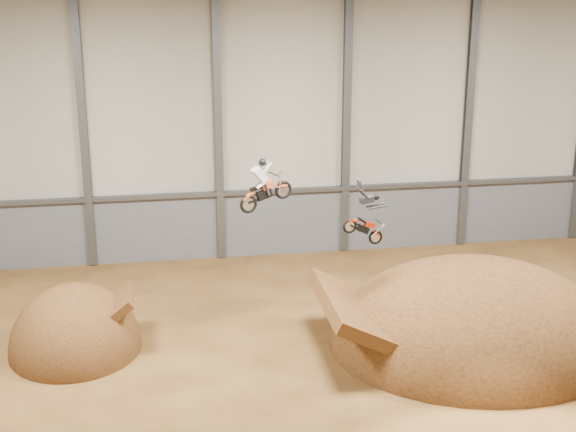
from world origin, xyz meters
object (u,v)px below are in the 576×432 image
object	(u,v)px
takeoff_ramp	(76,348)
fmx_rider_b	(360,213)
landing_ramp	(472,343)
fmx_rider_a	(268,180)

from	to	relation	value
takeoff_ramp	fmx_rider_b	distance (m)	12.75
landing_ramp	fmx_rider_b	distance (m)	7.49
landing_ramp	fmx_rider_b	world-z (taller)	fmx_rider_b
takeoff_ramp	fmx_rider_a	size ratio (longest dim) A/B	2.60
fmx_rider_b	fmx_rider_a	bearing A→B (deg)	142.03
takeoff_ramp	landing_ramp	world-z (taller)	landing_ramp
fmx_rider_a	takeoff_ramp	bearing A→B (deg)	160.02
fmx_rider_b	takeoff_ramp	bearing A→B (deg)	161.09
landing_ramp	fmx_rider_a	xyz separation A→B (m)	(-8.11, 2.17, 6.74)
takeoff_ramp	landing_ramp	distance (m)	16.17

